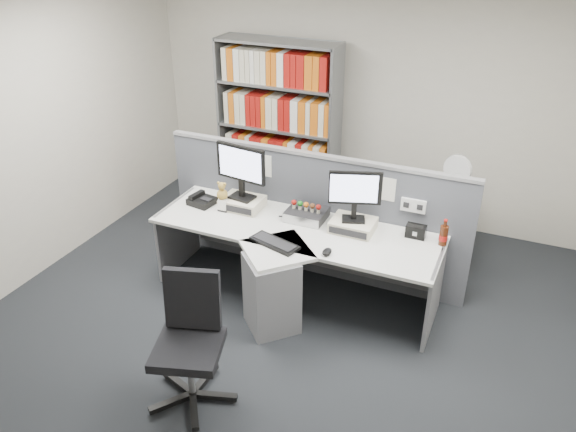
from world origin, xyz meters
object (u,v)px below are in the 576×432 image
at_px(cola_bottle, 444,235).
at_px(filing_cabinet, 448,230).
at_px(monitor_left, 241,168).
at_px(shelving_unit, 278,130).
at_px(desk_phone, 202,200).
at_px(desk, 286,265).
at_px(desk_calendar, 223,206).
at_px(speaker, 416,231).
at_px(monitor_right, 355,192).
at_px(keyboard, 275,243).
at_px(office_chair, 190,337).
at_px(mouse, 327,252).
at_px(desk_fan, 457,172).
at_px(desktop_pc, 307,214).

bearing_deg(cola_bottle, filing_cabinet, 93.47).
relative_size(monitor_left, cola_bottle, 2.19).
distance_m(monitor_left, shelving_unit, 1.50).
bearing_deg(desk_phone, desk, -16.14).
relative_size(desk, desk_calendar, 22.64).
relative_size(speaker, filing_cabinet, 0.24).
relative_size(monitor_right, cola_bottle, 1.93).
relative_size(desk, keyboard, 5.50).
height_order(desk, monitor_left, monitor_left).
xyz_separation_m(filing_cabinet, office_chair, (-1.41, -2.63, 0.18)).
bearing_deg(monitor_right, mouse, -98.75).
bearing_deg(speaker, desk_calendar, -172.47).
bearing_deg(keyboard, speaker, 29.29).
bearing_deg(desk_phone, filing_cabinet, 26.56).
bearing_deg(monitor_left, desk, -31.90).
bearing_deg(desk_fan, cola_bottle, -86.53).
relative_size(filing_cabinet, desk_fan, 1.48).
bearing_deg(speaker, monitor_right, -169.42).
height_order(monitor_left, desk_calendar, monitor_left).
xyz_separation_m(desk_phone, desk_fan, (2.21, 1.11, 0.24)).
height_order(shelving_unit, filing_cabinet, shelving_unit).
distance_m(speaker, shelving_unit, 2.36).
relative_size(monitor_left, desk_calendar, 4.58).
height_order(speaker, desk_fan, desk_fan).
height_order(speaker, cola_bottle, cola_bottle).
height_order(desk_calendar, filing_cabinet, desk_calendar).
xyz_separation_m(desk_phone, cola_bottle, (2.27, 0.16, 0.05)).
xyz_separation_m(shelving_unit, office_chair, (0.69, -3.08, -0.45)).
height_order(shelving_unit, office_chair, shelving_unit).
bearing_deg(desk_fan, monitor_right, -125.22).
height_order(filing_cabinet, desk_fan, desk_fan).
height_order(desk_calendar, office_chair, office_chair).
xyz_separation_m(monitor_right, desktop_pc, (-0.45, 0.03, -0.33)).
distance_m(desk_phone, speaker, 2.04).
xyz_separation_m(monitor_left, keyboard, (0.57, -0.50, -0.40)).
height_order(desktop_pc, desk_calendar, desk_calendar).
bearing_deg(desk_fan, desk_phone, -153.45).
xyz_separation_m(keyboard, mouse, (0.46, 0.03, 0.01)).
height_order(mouse, desk_calendar, desk_calendar).
height_order(desk, cola_bottle, cola_bottle).
distance_m(monitor_right, desk_fan, 1.25).
distance_m(mouse, speaker, 0.83).
distance_m(desk, cola_bottle, 1.38).
bearing_deg(desktop_pc, filing_cabinet, 39.99).
distance_m(desk_calendar, office_chair, 1.60).
height_order(desk, desk_calendar, desk_calendar).
height_order(desk_fan, office_chair, desk_fan).
bearing_deg(cola_bottle, monitor_left, -178.02).
xyz_separation_m(keyboard, speaker, (1.07, 0.60, 0.04)).
bearing_deg(speaker, filing_cabinet, 78.89).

